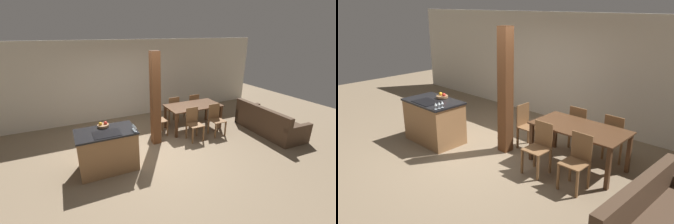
% 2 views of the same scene
% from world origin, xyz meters
% --- Properties ---
extents(ground_plane, '(16.00, 16.00, 0.00)m').
position_xyz_m(ground_plane, '(0.00, 0.00, 0.00)').
color(ground_plane, '#847056').
extents(wall_back, '(11.20, 0.08, 2.70)m').
position_xyz_m(wall_back, '(0.00, 2.83, 1.35)').
color(wall_back, silver).
rests_on(wall_back, ground_plane).
extents(kitchen_island, '(1.28, 0.80, 0.94)m').
position_xyz_m(kitchen_island, '(-1.11, -0.25, 0.47)').
color(kitchen_island, '#9E7047').
rests_on(kitchen_island, ground_plane).
extents(fruit_bowl, '(0.25, 0.25, 0.12)m').
position_xyz_m(fruit_bowl, '(-1.11, -0.01, 0.97)').
color(fruit_bowl, '#99704C').
rests_on(fruit_bowl, kitchen_island).
extents(wine_glass_near, '(0.06, 0.06, 0.13)m').
position_xyz_m(wine_glass_near, '(-0.54, -0.58, 1.03)').
color(wine_glass_near, silver).
rests_on(wine_glass_near, kitchen_island).
extents(wine_glass_middle, '(0.06, 0.06, 0.13)m').
position_xyz_m(wine_glass_middle, '(-0.54, -0.50, 1.03)').
color(wine_glass_middle, silver).
rests_on(wine_glass_middle, kitchen_island).
extents(wine_glass_far, '(0.06, 0.06, 0.13)m').
position_xyz_m(wine_glass_far, '(-0.54, -0.43, 1.03)').
color(wine_glass_far, silver).
rests_on(wine_glass_far, kitchen_island).
extents(dining_table, '(1.71, 0.91, 0.78)m').
position_xyz_m(dining_table, '(1.79, 0.88, 0.67)').
color(dining_table, '#51331E').
rests_on(dining_table, ground_plane).
extents(dining_chair_near_left, '(0.40, 0.40, 0.92)m').
position_xyz_m(dining_chair_near_left, '(1.41, 0.19, 0.49)').
color(dining_chair_near_left, brown).
rests_on(dining_chair_near_left, ground_plane).
extents(dining_chair_near_right, '(0.40, 0.40, 0.92)m').
position_xyz_m(dining_chair_near_right, '(2.18, 0.19, 0.49)').
color(dining_chair_near_right, brown).
rests_on(dining_chair_near_right, ground_plane).
extents(dining_chair_far_left, '(0.40, 0.40, 0.92)m').
position_xyz_m(dining_chair_far_left, '(1.41, 1.56, 0.49)').
color(dining_chair_far_left, brown).
rests_on(dining_chair_far_left, ground_plane).
extents(dining_chair_far_right, '(0.40, 0.40, 0.92)m').
position_xyz_m(dining_chair_far_right, '(2.18, 1.56, 0.49)').
color(dining_chair_far_right, brown).
rests_on(dining_chair_far_right, ground_plane).
extents(dining_chair_head_end, '(0.40, 0.40, 0.92)m').
position_xyz_m(dining_chair_head_end, '(0.57, 0.88, 0.49)').
color(dining_chair_head_end, brown).
rests_on(dining_chair_head_end, ground_plane).
extents(couch, '(1.01, 2.12, 0.85)m').
position_xyz_m(couch, '(3.74, -0.38, 0.28)').
color(couch, '#473323').
rests_on(couch, ground_plane).
extents(timber_post, '(0.23, 0.23, 2.50)m').
position_xyz_m(timber_post, '(0.35, 0.45, 1.25)').
color(timber_post, brown).
rests_on(timber_post, ground_plane).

